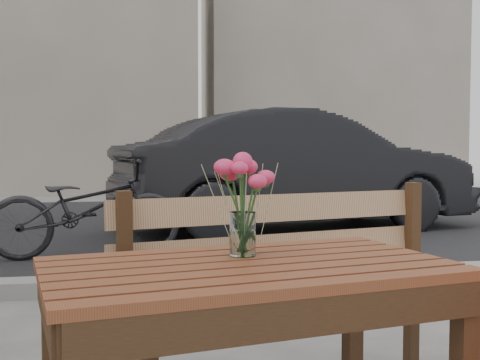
{
  "coord_description": "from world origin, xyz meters",
  "views": [
    {
      "loc": [
        -0.42,
        -1.59,
        1.09
      ],
      "look_at": [
        -0.09,
        0.35,
        0.99
      ],
      "focal_mm": 45.0,
      "sensor_mm": 36.0,
      "label": 1
    }
  ],
  "objects_px": {
    "main_table": "(249,303)",
    "parked_car": "(296,171)",
    "bicycle": "(86,208)",
    "main_vase": "(243,192)"
  },
  "relations": [
    {
      "from": "bicycle",
      "to": "main_vase",
      "type": "bearing_deg",
      "value": -175.43
    },
    {
      "from": "main_table",
      "to": "bicycle",
      "type": "distance_m",
      "value": 4.46
    },
    {
      "from": "main_table",
      "to": "parked_car",
      "type": "distance_m",
      "value": 6.24
    },
    {
      "from": "main_vase",
      "to": "bicycle",
      "type": "bearing_deg",
      "value": 101.2
    },
    {
      "from": "main_table",
      "to": "parked_car",
      "type": "xyz_separation_m",
      "value": [
        1.75,
        5.99,
        0.16
      ]
    },
    {
      "from": "main_table",
      "to": "main_vase",
      "type": "bearing_deg",
      "value": 77.49
    },
    {
      "from": "parked_car",
      "to": "bicycle",
      "type": "bearing_deg",
      "value": 109.93
    },
    {
      "from": "main_vase",
      "to": "bicycle",
      "type": "relative_size",
      "value": 0.18
    },
    {
      "from": "main_vase",
      "to": "bicycle",
      "type": "xyz_separation_m",
      "value": [
        -0.84,
        4.25,
        -0.46
      ]
    },
    {
      "from": "bicycle",
      "to": "parked_car",
      "type": "bearing_deg",
      "value": -64.73
    }
  ]
}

